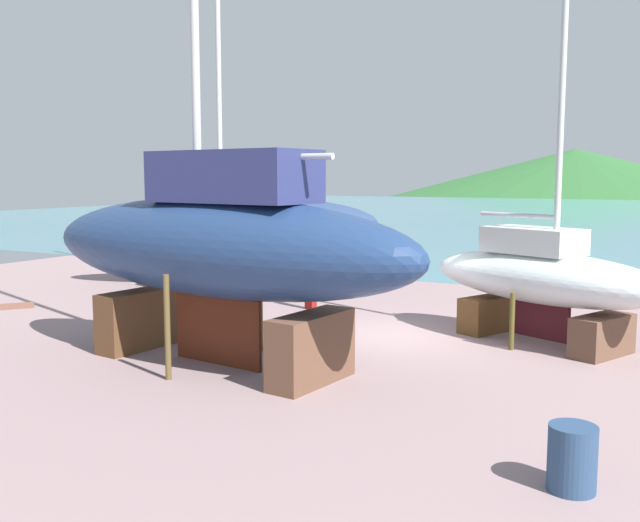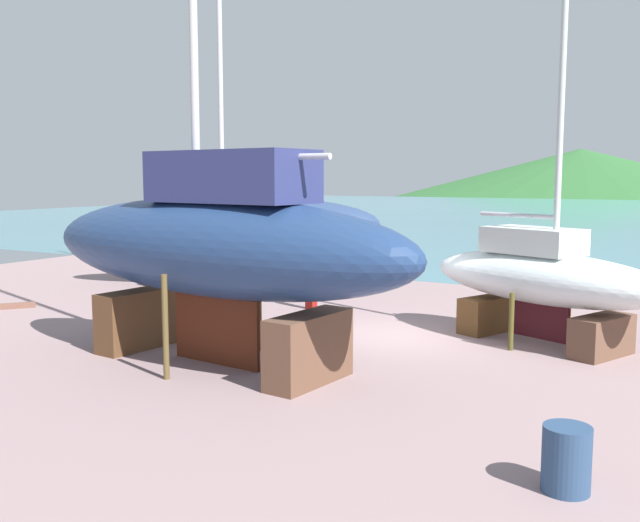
{
  "view_description": "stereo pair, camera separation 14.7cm",
  "coord_description": "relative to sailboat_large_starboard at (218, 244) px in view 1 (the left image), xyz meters",
  "views": [
    {
      "loc": [
        6.69,
        -16.24,
        4.0
      ],
      "look_at": [
        -2.53,
        0.64,
        1.69
      ],
      "focal_mm": 39.6,
      "sensor_mm": 36.0,
      "label": 1
    },
    {
      "loc": [
        6.82,
        -16.16,
        4.0
      ],
      "look_at": [
        -2.53,
        0.64,
        1.69
      ],
      "focal_mm": 39.6,
      "sensor_mm": 36.0,
      "label": 2
    }
  ],
  "objects": [
    {
      "name": "ground_plane",
      "position": [
        2.27,
        2.61,
        -2.58
      ],
      "size": [
        43.18,
        43.18,
        0.0
      ],
      "primitive_type": "plane",
      "color": "gray"
    },
    {
      "name": "sea_water",
      "position": [
        2.27,
        66.23,
        -2.58
      ],
      "size": [
        131.83,
        105.65,
        0.01
      ],
      "primitive_type": "cube",
      "color": "teal",
      "rests_on": "ground"
    },
    {
      "name": "headland_hill",
      "position": [
        -20.64,
        177.42,
        -2.58
      ],
      "size": [
        168.76,
        168.76,
        21.92
      ],
      "primitive_type": "cone",
      "color": "#2F6631",
      "rests_on": "ground"
    },
    {
      "name": "sailboat_large_starboard",
      "position": [
        0.0,
        0.0,
        0.0
      ],
      "size": [
        10.08,
        3.65,
        16.35
      ],
      "rotation": [
        0.0,
        0.0,
        3.03
      ],
      "color": "brown",
      "rests_on": "ground"
    },
    {
      "name": "sailboat_mid_port",
      "position": [
        -6.34,
        9.62,
        -0.24
      ],
      "size": [
        10.75,
        7.38,
        16.38
      ],
      "rotation": [
        0.0,
        0.0,
        3.62
      ],
      "color": "#4E3925",
      "rests_on": "ground"
    },
    {
      "name": "sailboat_small_center",
      "position": [
        5.61,
        5.33,
        -0.99
      ],
      "size": [
        6.65,
        4.43,
        10.69
      ],
      "rotation": [
        0.0,
        0.0,
        -0.41
      ],
      "color": "brown",
      "rests_on": "ground"
    },
    {
      "name": "worker",
      "position": [
        -1.37,
        6.42,
        -1.7
      ],
      "size": [
        0.5,
        0.38,
        1.7
      ],
      "rotation": [
        0.0,
        0.0,
        1.21
      ],
      "color": "maroon",
      "rests_on": "ground"
    },
    {
      "name": "barrel_tar_black",
      "position": [
        7.65,
        -2.79,
        -2.15
      ],
      "size": [
        0.7,
        0.7,
        0.86
      ],
      "primitive_type": "cylinder",
      "rotation": [
        0.0,
        0.0,
        2.99
      ],
      "color": "navy",
      "rests_on": "ground"
    },
    {
      "name": "timber_short_skew",
      "position": [
        -9.36,
        2.06,
        -2.5
      ],
      "size": [
        0.95,
        1.15,
        0.17
      ],
      "primitive_type": "cube",
      "rotation": [
        0.0,
        0.0,
        0.91
      ],
      "color": "brown",
      "rests_on": "ground"
    }
  ]
}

